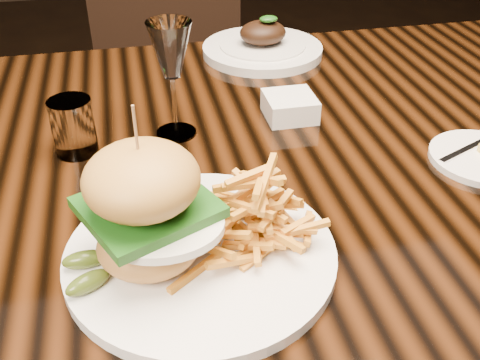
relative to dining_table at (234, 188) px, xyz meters
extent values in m
cube|color=black|center=(0.00, 0.00, 0.06)|extent=(1.60, 0.90, 0.04)
cube|color=black|center=(0.74, 0.39, -0.32)|extent=(0.06, 0.06, 0.71)
cylinder|color=white|center=(-0.09, -0.24, 0.08)|extent=(0.31, 0.31, 0.01)
ellipsoid|color=#AD7637|center=(-0.14, -0.24, 0.12)|extent=(0.11, 0.11, 0.05)
ellipsoid|color=silver|center=(-0.13, -0.26, 0.15)|extent=(0.13, 0.10, 0.01)
ellipsoid|color=orange|center=(-0.10, -0.26, 0.15)|extent=(0.02, 0.02, 0.01)
cube|color=#1B5A16|center=(-0.14, -0.24, 0.16)|extent=(0.17, 0.16, 0.01)
ellipsoid|color=#A36F2C|center=(-0.14, -0.24, 0.20)|extent=(0.12, 0.12, 0.07)
cylinder|color=#9A7148|center=(-0.14, -0.24, 0.24)|extent=(0.00, 0.00, 0.09)
ellipsoid|color=#364713|center=(-0.21, -0.27, 0.10)|extent=(0.05, 0.04, 0.02)
ellipsoid|color=#364713|center=(-0.21, -0.24, 0.10)|extent=(0.05, 0.02, 0.02)
cube|color=white|center=(0.34, -0.09, 0.09)|extent=(0.12, 0.06, 0.00)
cube|color=white|center=(0.11, 0.08, 0.10)|extent=(0.10, 0.10, 0.04)
cylinder|color=white|center=(-0.08, 0.06, 0.08)|extent=(0.06, 0.06, 0.00)
cylinder|color=white|center=(-0.08, 0.06, 0.13)|extent=(0.01, 0.01, 0.09)
cone|color=white|center=(-0.08, 0.06, 0.21)|extent=(0.07, 0.07, 0.08)
cylinder|color=white|center=(-0.23, 0.04, 0.12)|extent=(0.06, 0.06, 0.08)
cylinder|color=white|center=(0.13, 0.35, 0.09)|extent=(0.25, 0.25, 0.02)
cylinder|color=white|center=(0.13, 0.35, 0.09)|extent=(0.18, 0.18, 0.02)
ellipsoid|color=black|center=(0.13, 0.35, 0.12)|extent=(0.09, 0.08, 0.05)
ellipsoid|color=#1B5A16|center=(0.14, 0.34, 0.15)|extent=(0.04, 0.03, 0.01)
cube|color=black|center=(-0.02, 0.80, -0.22)|extent=(0.49, 0.49, 0.06)
cylinder|color=black|center=(-0.22, 0.62, -0.45)|extent=(0.04, 0.04, 0.45)
cylinder|color=black|center=(0.15, 0.60, -0.45)|extent=(0.04, 0.04, 0.45)
cylinder|color=black|center=(-0.20, 1.00, -0.45)|extent=(0.04, 0.04, 0.45)
cylinder|color=black|center=(0.18, 0.98, -0.45)|extent=(0.04, 0.04, 0.45)
camera|label=1|loc=(-0.14, -0.72, 0.52)|focal=42.00mm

